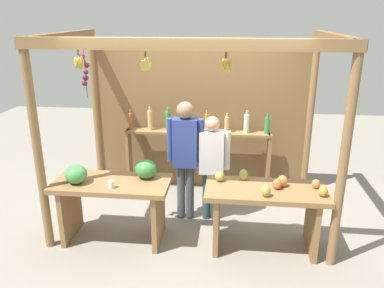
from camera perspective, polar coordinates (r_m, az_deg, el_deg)
The scene contains 7 objects.
ground_plane at distance 5.53m, azimuth 0.22°, elevation -10.28°, with size 12.00×12.00×0.00m, color gray.
market_stall at distance 5.45m, azimuth 0.69°, elevation 5.31°, with size 3.44×2.02×2.46m.
fruit_counter_left at distance 4.79m, azimuth -11.64°, elevation -6.94°, with size 1.39×0.65×1.01m.
fruit_counter_right at distance 4.62m, azimuth 10.81°, elevation -8.63°, with size 1.39×0.64×0.92m.
bottle_shelf_unit at distance 5.85m, azimuth 0.81°, elevation 0.30°, with size 2.21×0.22×1.36m.
vendor_man at distance 5.04m, azimuth -0.99°, elevation -0.97°, with size 0.48×0.22×1.63m.
vendor_woman at distance 5.07m, azimuth 2.91°, elevation -2.38°, with size 0.48×0.20×1.45m.
Camera 1 is at (0.50, -4.80, 2.69)m, focal length 36.05 mm.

